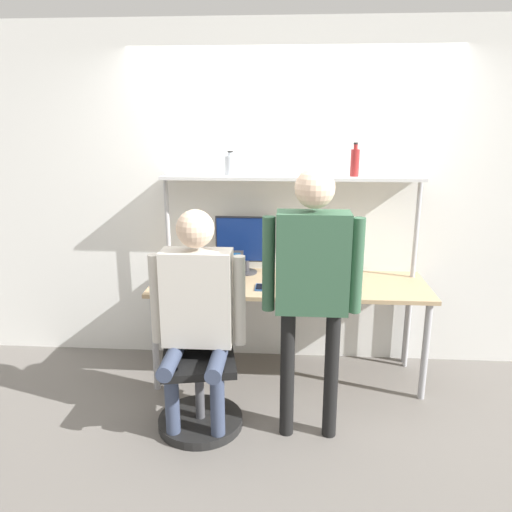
{
  "coord_description": "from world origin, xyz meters",
  "views": [
    {
      "loc": [
        -0.0,
        -3.24,
        1.98
      ],
      "look_at": [
        -0.22,
        -0.16,
        1.12
      ],
      "focal_mm": 35.0,
      "sensor_mm": 36.0,
      "label": 1
    }
  ],
  "objects_px": {
    "office_chair": "(200,382)",
    "person_standing": "(313,272)",
    "monitor": "(246,243)",
    "bottle_red": "(355,162)",
    "person_seated": "(197,303)",
    "cell_phone": "(261,287)",
    "laptop": "(221,277)",
    "bottle_clear": "(231,165)"
  },
  "relations": [
    {
      "from": "bottle_red",
      "to": "bottle_clear",
      "type": "height_order",
      "value": "bottle_red"
    },
    {
      "from": "bottle_red",
      "to": "bottle_clear",
      "type": "relative_size",
      "value": 1.36
    },
    {
      "from": "laptop",
      "to": "bottle_red",
      "type": "bearing_deg",
      "value": 17.76
    },
    {
      "from": "monitor",
      "to": "cell_phone",
      "type": "height_order",
      "value": "monitor"
    },
    {
      "from": "person_standing",
      "to": "bottle_clear",
      "type": "distance_m",
      "value": 1.26
    },
    {
      "from": "laptop",
      "to": "bottle_red",
      "type": "xyz_separation_m",
      "value": [
        0.98,
        0.31,
        0.82
      ]
    },
    {
      "from": "person_standing",
      "to": "bottle_clear",
      "type": "relative_size",
      "value": 9.41
    },
    {
      "from": "person_standing",
      "to": "bottle_red",
      "type": "height_order",
      "value": "bottle_red"
    },
    {
      "from": "laptop",
      "to": "bottle_clear",
      "type": "bearing_deg",
      "value": 81.7
    },
    {
      "from": "monitor",
      "to": "bottle_red",
      "type": "bearing_deg",
      "value": -1.29
    },
    {
      "from": "monitor",
      "to": "bottle_clear",
      "type": "distance_m",
      "value": 0.62
    },
    {
      "from": "bottle_clear",
      "to": "bottle_red",
      "type": "bearing_deg",
      "value": 0.0
    },
    {
      "from": "office_chair",
      "to": "person_seated",
      "type": "relative_size",
      "value": 0.65
    },
    {
      "from": "bottle_red",
      "to": "bottle_clear",
      "type": "distance_m",
      "value": 0.93
    },
    {
      "from": "person_seated",
      "to": "person_standing",
      "type": "relative_size",
      "value": 0.85
    },
    {
      "from": "person_standing",
      "to": "bottle_red",
      "type": "xyz_separation_m",
      "value": [
        0.34,
        0.97,
        0.56
      ]
    },
    {
      "from": "cell_phone",
      "to": "bottle_red",
      "type": "relative_size",
      "value": 0.61
    },
    {
      "from": "laptop",
      "to": "person_seated",
      "type": "bearing_deg",
      "value": -95.94
    },
    {
      "from": "monitor",
      "to": "office_chair",
      "type": "bearing_deg",
      "value": -104.04
    },
    {
      "from": "person_standing",
      "to": "bottle_red",
      "type": "relative_size",
      "value": 6.91
    },
    {
      "from": "laptop",
      "to": "office_chair",
      "type": "distance_m",
      "value": 0.8
    },
    {
      "from": "office_chair",
      "to": "person_standing",
      "type": "xyz_separation_m",
      "value": [
        0.71,
        -0.08,
        0.81
      ]
    },
    {
      "from": "laptop",
      "to": "bottle_clear",
      "type": "xyz_separation_m",
      "value": [
        0.05,
        0.31,
        0.79
      ]
    },
    {
      "from": "office_chair",
      "to": "bottle_clear",
      "type": "relative_size",
      "value": 5.21
    },
    {
      "from": "office_chair",
      "to": "person_standing",
      "type": "height_order",
      "value": "person_standing"
    },
    {
      "from": "office_chair",
      "to": "person_seated",
      "type": "distance_m",
      "value": 0.57
    },
    {
      "from": "laptop",
      "to": "person_seated",
      "type": "height_order",
      "value": "person_seated"
    },
    {
      "from": "laptop",
      "to": "person_standing",
      "type": "xyz_separation_m",
      "value": [
        0.64,
        -0.66,
        0.26
      ]
    },
    {
      "from": "laptop",
      "to": "person_standing",
      "type": "distance_m",
      "value": 0.96
    },
    {
      "from": "cell_phone",
      "to": "person_standing",
      "type": "relative_size",
      "value": 0.09
    },
    {
      "from": "monitor",
      "to": "office_chair",
      "type": "distance_m",
      "value": 1.19
    },
    {
      "from": "bottle_red",
      "to": "person_standing",
      "type": "bearing_deg",
      "value": -109.11
    },
    {
      "from": "monitor",
      "to": "office_chair",
      "type": "relative_size",
      "value": 0.5
    },
    {
      "from": "monitor",
      "to": "person_seated",
      "type": "height_order",
      "value": "person_seated"
    },
    {
      "from": "office_chair",
      "to": "bottle_clear",
      "type": "xyz_separation_m",
      "value": [
        0.12,
        0.89,
        1.34
      ]
    },
    {
      "from": "monitor",
      "to": "person_standing",
      "type": "xyz_separation_m",
      "value": [
        0.49,
        -0.99,
        0.08
      ]
    },
    {
      "from": "laptop",
      "to": "person_seated",
      "type": "xyz_separation_m",
      "value": [
        -0.06,
        -0.62,
        0.02
      ]
    },
    {
      "from": "person_seated",
      "to": "bottle_red",
      "type": "bearing_deg",
      "value": 41.79
    },
    {
      "from": "monitor",
      "to": "laptop",
      "type": "height_order",
      "value": "monitor"
    },
    {
      "from": "monitor",
      "to": "laptop",
      "type": "distance_m",
      "value": 0.41
    },
    {
      "from": "laptop",
      "to": "office_chair",
      "type": "height_order",
      "value": "laptop"
    },
    {
      "from": "bottle_clear",
      "to": "cell_phone",
      "type": "bearing_deg",
      "value": -54.32
    }
  ]
}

